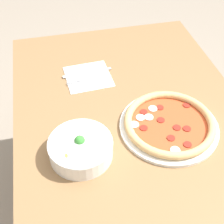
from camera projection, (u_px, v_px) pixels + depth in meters
dining_table at (138, 151)px, 1.10m from camera, size 1.35×0.82×0.72m
pizza at (169, 123)px, 1.04m from camera, size 0.33×0.33×0.04m
bowl at (81, 147)px, 0.94m from camera, size 0.20×0.20×0.08m
napkin at (88, 77)px, 1.24m from camera, size 0.18×0.18×0.00m
fork at (90, 80)px, 1.22m from camera, size 0.02×0.18×0.00m
knife at (89, 72)px, 1.26m from camera, size 0.03×0.20×0.01m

